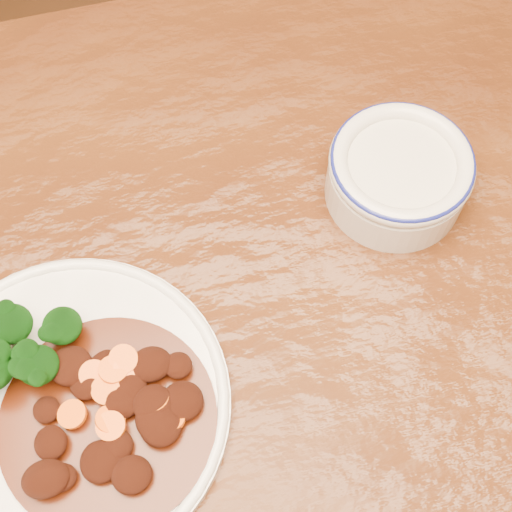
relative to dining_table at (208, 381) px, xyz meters
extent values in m
plane|color=#412510|center=(0.00, 0.00, -0.67)|extent=(4.00, 4.00, 0.00)
cube|color=#4E270D|center=(0.00, 0.00, 0.06)|extent=(1.53, 0.95, 0.04)
cylinder|color=white|center=(-0.12, -0.02, 0.09)|extent=(0.28, 0.28, 0.01)
torus|color=white|center=(-0.12, -0.02, 0.09)|extent=(0.28, 0.28, 0.01)
cylinder|color=#76A254|center=(-0.15, 0.05, 0.10)|extent=(0.01, 0.01, 0.02)
ellipsoid|color=black|center=(-0.15, 0.05, 0.12)|extent=(0.04, 0.04, 0.03)
cylinder|color=#76A254|center=(-0.13, 0.01, 0.10)|extent=(0.01, 0.01, 0.02)
ellipsoid|color=black|center=(-0.13, 0.01, 0.12)|extent=(0.04, 0.04, 0.03)
cylinder|color=#76A254|center=(-0.11, 0.04, 0.10)|extent=(0.01, 0.01, 0.02)
ellipsoid|color=black|center=(-0.11, 0.04, 0.12)|extent=(0.03, 0.03, 0.03)
cylinder|color=#4B1A08|center=(-0.09, -0.04, 0.09)|extent=(0.18, 0.18, 0.00)
ellipsoid|color=black|center=(-0.02, -0.04, 0.10)|extent=(0.04, 0.03, 0.02)
ellipsoid|color=black|center=(-0.04, -0.01, 0.11)|extent=(0.04, 0.03, 0.02)
ellipsoid|color=black|center=(-0.05, -0.04, 0.11)|extent=(0.03, 0.03, 0.02)
ellipsoid|color=black|center=(-0.08, 0.00, 0.10)|extent=(0.03, 0.02, 0.01)
ellipsoid|color=black|center=(-0.13, -0.08, 0.10)|extent=(0.03, 0.02, 0.01)
ellipsoid|color=black|center=(-0.10, -0.08, 0.10)|extent=(0.03, 0.04, 0.02)
ellipsoid|color=black|center=(-0.07, -0.03, 0.10)|extent=(0.03, 0.03, 0.02)
ellipsoid|color=black|center=(-0.05, -0.06, 0.11)|extent=(0.04, 0.03, 0.02)
ellipsoid|color=black|center=(-0.14, -0.08, 0.11)|extent=(0.04, 0.03, 0.02)
ellipsoid|color=black|center=(-0.14, -0.03, 0.10)|extent=(0.02, 0.02, 0.01)
ellipsoid|color=black|center=(-0.02, -0.01, 0.11)|extent=(0.02, 0.02, 0.01)
ellipsoid|color=black|center=(-0.08, -0.07, 0.10)|extent=(0.03, 0.03, 0.01)
ellipsoid|color=black|center=(-0.13, -0.05, 0.11)|extent=(0.03, 0.03, 0.01)
ellipsoid|color=black|center=(-0.07, -0.03, 0.11)|extent=(0.03, 0.03, 0.01)
ellipsoid|color=black|center=(-0.05, -0.05, 0.11)|extent=(0.03, 0.04, 0.02)
ellipsoid|color=black|center=(-0.07, -0.02, 0.10)|extent=(0.03, 0.03, 0.02)
ellipsoid|color=black|center=(-0.10, -0.01, 0.11)|extent=(0.03, 0.03, 0.01)
ellipsoid|color=black|center=(-0.08, 0.00, 0.10)|extent=(0.03, 0.03, 0.02)
ellipsoid|color=black|center=(-0.07, -0.09, 0.10)|extent=(0.03, 0.03, 0.02)
ellipsoid|color=black|center=(-0.11, 0.01, 0.11)|extent=(0.04, 0.04, 0.02)
cylinder|color=#F3590D|center=(-0.06, -0.01, 0.11)|extent=(0.03, 0.03, 0.01)
cylinder|color=#F3590D|center=(-0.08, -0.02, 0.11)|extent=(0.03, 0.03, 0.01)
cylinder|color=#F3590D|center=(-0.08, -0.01, 0.11)|extent=(0.03, 0.03, 0.01)
cylinder|color=#F3590D|center=(-0.05, -0.04, 0.11)|extent=(0.04, 0.03, 0.02)
cylinder|color=#F3590D|center=(-0.08, -0.05, 0.11)|extent=(0.03, 0.03, 0.01)
cylinder|color=#F3590D|center=(-0.04, -0.06, 0.11)|extent=(0.03, 0.03, 0.01)
cylinder|color=#F3590D|center=(-0.11, -0.03, 0.11)|extent=(0.04, 0.03, 0.01)
cylinder|color=#F3590D|center=(-0.09, -0.01, 0.11)|extent=(0.03, 0.03, 0.01)
cylinder|color=#F3590D|center=(-0.07, 0.00, 0.12)|extent=(0.04, 0.03, 0.01)
cylinder|color=#F3590D|center=(-0.08, -0.05, 0.11)|extent=(0.03, 0.03, 0.01)
cylinder|color=beige|center=(0.22, 0.12, 0.10)|extent=(0.14, 0.14, 0.04)
cylinder|color=beige|center=(0.22, 0.12, 0.13)|extent=(0.10, 0.10, 0.01)
torus|color=beige|center=(0.22, 0.12, 0.13)|extent=(0.14, 0.14, 0.02)
torus|color=navy|center=(0.22, 0.12, 0.14)|extent=(0.14, 0.14, 0.01)
camera|label=1|loc=(0.00, -0.21, 0.69)|focal=50.00mm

